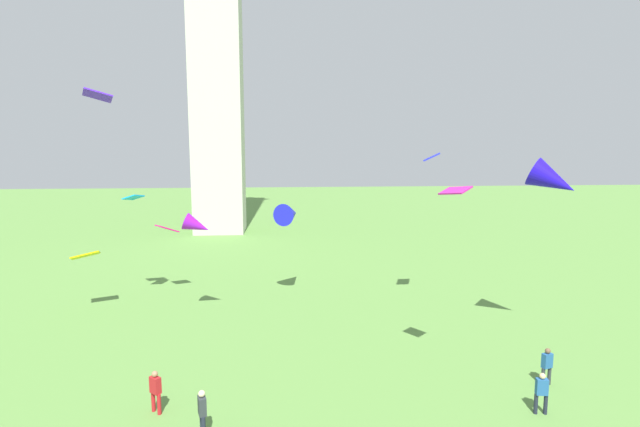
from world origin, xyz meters
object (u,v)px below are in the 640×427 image
Objects in this scene: kite_flying_3 at (455,190)px; kite_flying_4 at (167,228)px; kite_flying_7 at (98,95)px; kite_flying_2 at (197,226)px; kite_flying_1 at (133,197)px; kite_flying_5 at (85,255)px; kite_flying_6 at (290,214)px; person_3 at (547,364)px; person_1 at (542,391)px; person_2 at (156,389)px; kite_flying_0 at (553,181)px; kite_flying_8 at (432,157)px; person_0 at (202,410)px.

kite_flying_4 is at bearing 14.02° from kite_flying_3.
kite_flying_3 is 0.80× the size of kite_flying_7.
kite_flying_1 is at bearing 54.20° from kite_flying_2.
kite_flying_2 is at bearing 83.57° from kite_flying_4.
kite_flying_1 is 4.70m from kite_flying_5.
kite_flying_7 is at bearing 29.19° from kite_flying_4.
person_3 is at bearing 154.16° from kite_flying_6.
kite_flying_7 reaches higher than person_1.
person_3 is at bearing 44.74° from person_2.
kite_flying_3 is (-4.33, 0.42, 7.75)m from person_3.
kite_flying_4 is 0.65× the size of kite_flying_6.
kite_flying_0 reaches higher than kite_flying_1.
kite_flying_1 is 19.53m from kite_flying_8.
kite_flying_1 is 21.44m from kite_flying_3.
kite_flying_1 reaches higher than kite_flying_2.
kite_flying_1 is 0.82× the size of kite_flying_8.
kite_flying_8 reaches higher than kite_flying_2.
person_1 is 0.56× the size of kite_flying_0.
kite_flying_8 is (14.41, 10.76, 8.94)m from person_2.
person_1 is (13.17, 0.40, -0.04)m from person_0.
kite_flying_0 is (3.82, 6.60, 7.85)m from person_1.
kite_flying_1 reaches higher than person_1.
person_3 is 18.52m from kite_flying_6.
kite_flying_5 is (-4.44, -3.08, -1.14)m from kite_flying_4.
kite_flying_2 is 0.98× the size of kite_flying_7.
kite_flying_6 is (5.65, 4.39, 0.03)m from kite_flying_2.
kite_flying_8 is at bearing -94.77° from person_3.
person_2 is at bearing -85.18° from kite_flying_7.
person_3 is at bearing -115.02° from person_1.
kite_flying_3 is (12.43, 1.28, 7.73)m from person_2.
kite_flying_3 is at bearing 142.20° from kite_flying_6.
person_0 is 0.58× the size of kite_flying_0.
kite_flying_1 reaches higher than kite_flying_5.
person_1 is 15.33m from person_2.
kite_flying_0 is (2.32, 4.37, 7.84)m from person_3.
kite_flying_7 reaches higher than kite_flying_1.
kite_flying_1 is (-23.72, 8.93, -1.58)m from kite_flying_0.
person_3 is at bearing 71.35° from kite_flying_1.
kite_flying_1 reaches higher than kite_flying_4.
kite_flying_1 is (-19.90, 15.53, 6.27)m from person_1.
person_2 is 11.58m from kite_flying_2.
person_0 is 13.25m from kite_flying_3.
person_0 is 1.01× the size of person_2.
kite_flying_4 is 0.90× the size of kite_flying_5.
person_2 is 0.98× the size of kite_flying_8.
kite_flying_2 is at bearing 131.45° from person_2.
person_3 is 1.00× the size of kite_flying_4.
kite_flying_6 reaches higher than person_3.
person_2 is 0.97× the size of kite_flying_2.
person_0 is 19.05m from kite_flying_7.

